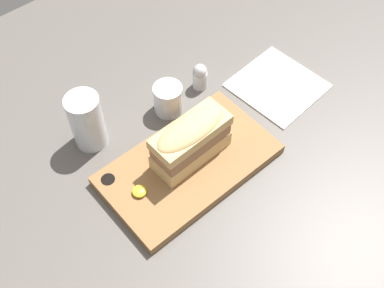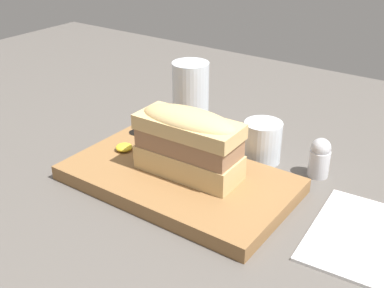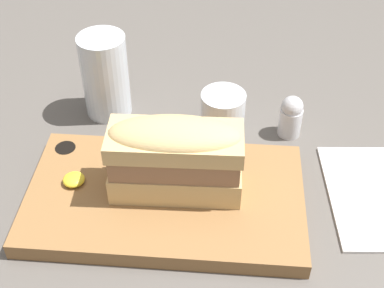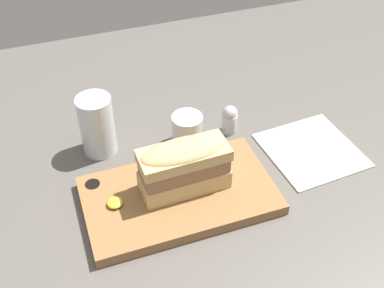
% 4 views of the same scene
% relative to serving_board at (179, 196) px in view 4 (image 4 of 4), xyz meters
% --- Properties ---
extents(dining_table, '(1.82, 1.29, 0.02)m').
position_rel_serving_board_xyz_m(dining_table, '(-0.03, 0.00, -0.02)').
color(dining_table, '#56514C').
rests_on(dining_table, ground).
extents(serving_board, '(0.33, 0.19, 0.02)m').
position_rel_serving_board_xyz_m(serving_board, '(0.00, 0.00, 0.00)').
color(serving_board, olive).
rests_on(serving_board, dining_table).
extents(sandwich, '(0.16, 0.07, 0.10)m').
position_rel_serving_board_xyz_m(sandwich, '(0.01, 0.01, 0.06)').
color(sandwich, tan).
rests_on(sandwich, serving_board).
extents(mustard_dollop, '(0.03, 0.03, 0.01)m').
position_rel_serving_board_xyz_m(mustard_dollop, '(-0.11, 0.01, 0.02)').
color(mustard_dollop, yellow).
rests_on(mustard_dollop, serving_board).
extents(water_glass, '(0.07, 0.07, 0.12)m').
position_rel_serving_board_xyz_m(water_glass, '(-0.10, 0.18, 0.04)').
color(water_glass, silver).
rests_on(water_glass, dining_table).
extents(wine_glass, '(0.06, 0.06, 0.07)m').
position_rel_serving_board_xyz_m(wine_glass, '(0.06, 0.14, 0.02)').
color(wine_glass, silver).
rests_on(wine_glass, dining_table).
extents(napkin, '(0.18, 0.19, 0.00)m').
position_rel_serving_board_xyz_m(napkin, '(0.29, 0.04, -0.01)').
color(napkin, white).
rests_on(napkin, dining_table).
extents(salt_shaker, '(0.03, 0.03, 0.06)m').
position_rel_serving_board_xyz_m(salt_shaker, '(0.16, 0.15, 0.02)').
color(salt_shaker, silver).
rests_on(salt_shaker, dining_table).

